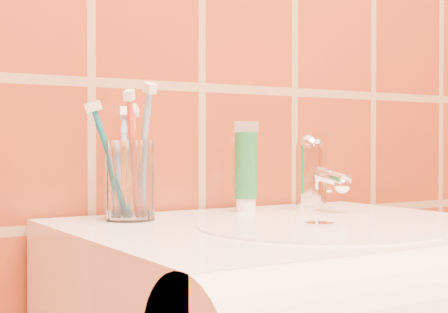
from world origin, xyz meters
TOP-DOWN VIEW (x-y plane):
  - glass_tumbler at (-0.17, 1.10)m, footprint 0.08×0.08m
  - toothpaste_tube at (0.03, 1.12)m, footprint 0.04×0.03m
  - faucet at (0.14, 1.09)m, footprint 0.05×0.11m
  - toothbrush_0 at (-0.19, 1.11)m, footprint 0.12×0.11m
  - toothbrush_1 at (-0.16, 1.13)m, footprint 0.12×0.14m
  - toothbrush_2 at (-0.16, 1.08)m, footprint 0.03×0.11m
  - toothbrush_3 at (-0.16, 1.14)m, footprint 0.10×0.15m
  - toothbrush_4 at (-0.17, 1.08)m, footprint 0.09×0.10m

SIDE VIEW (x-z plane):
  - glass_tumbler at x=-0.17m, z-range 0.85..0.96m
  - faucet at x=0.14m, z-range 0.85..0.97m
  - toothpaste_tube at x=0.03m, z-range 0.85..0.98m
  - toothbrush_3 at x=-0.16m, z-range 0.84..1.02m
  - toothbrush_1 at x=-0.16m, z-range 0.84..1.02m
  - toothbrush_0 at x=-0.19m, z-range 0.84..1.01m
  - toothbrush_4 at x=-0.17m, z-range 0.84..1.03m
  - toothbrush_2 at x=-0.16m, z-range 0.84..1.04m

